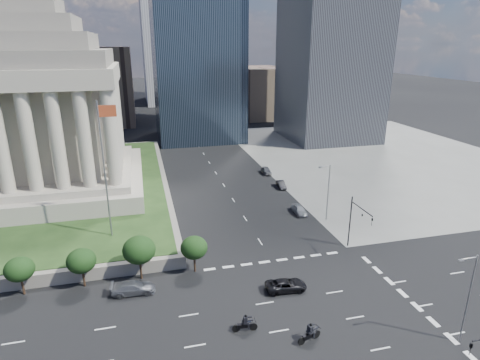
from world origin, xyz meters
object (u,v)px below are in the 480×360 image
object	(u,v)px
pickup_truck	(286,285)
motorcycle_trail	(245,323)
flagpole	(105,163)
suv_grey	(133,288)
parked_sedan_near	(299,210)
parked_sedan_far	(266,171)
street_lamp_north	(327,189)
parked_sedan_mid	(281,185)
war_memorial	(38,88)
motorcycle_lead	(310,332)
traffic_signal_ne	(357,219)
street_lamp_south	(468,294)

from	to	relation	value
pickup_truck	motorcycle_trail	size ratio (longest dim) A/B	1.86
flagpole	suv_grey	distance (m)	18.22
pickup_truck	parked_sedan_near	bearing A→B (deg)	-21.82
suv_grey	parked_sedan_far	bearing A→B (deg)	-33.42
street_lamp_north	pickup_truck	world-z (taller)	street_lamp_north
flagpole	parked_sedan_near	bearing A→B (deg)	8.36
flagpole	parked_sedan_mid	world-z (taller)	flagpole
war_memorial	street_lamp_north	size ratio (longest dim) A/B	3.90
street_lamp_north	parked_sedan_mid	bearing A→B (deg)	95.96
war_memorial	flagpole	xyz separation A→B (m)	(12.17, -24.00, -8.29)
pickup_truck	motorcycle_lead	xyz separation A→B (m)	(-0.85, -9.08, 0.37)
pickup_truck	parked_sedan_near	world-z (taller)	parked_sedan_near
traffic_signal_ne	suv_grey	distance (m)	31.94
suv_grey	parked_sedan_near	world-z (taller)	suv_grey
parked_sedan_near	flagpole	bearing A→B (deg)	-170.23
war_memorial	parked_sedan_far	distance (m)	50.05
street_lamp_north	parked_sedan_mid	size ratio (longest dim) A/B	2.40
pickup_truck	suv_grey	world-z (taller)	suv_grey
pickup_truck	motorcycle_lead	size ratio (longest dim) A/B	1.78
street_lamp_south	parked_sedan_mid	distance (m)	48.79
pickup_truck	parked_sedan_mid	bearing A→B (deg)	-14.66
street_lamp_north	parked_sedan_near	world-z (taller)	street_lamp_north
motorcycle_trail	suv_grey	bearing A→B (deg)	144.43
motorcycle_trail	street_lamp_north	bearing A→B (deg)	54.50
war_memorial	traffic_signal_ne	world-z (taller)	war_memorial
suv_grey	parked_sedan_far	world-z (taller)	suv_grey
motorcycle_trail	traffic_signal_ne	bearing A→B (deg)	37.92
parked_sedan_near	street_lamp_north	bearing A→B (deg)	-46.13
pickup_truck	parked_sedan_mid	distance (m)	37.64
street_lamp_north	parked_sedan_far	distance (m)	27.99
pickup_truck	parked_sedan_far	bearing A→B (deg)	-10.60
war_memorial	parked_sedan_mid	bearing A→B (deg)	-6.89
street_lamp_south	parked_sedan_near	bearing A→B (deg)	95.53
flagpole	motorcycle_trail	bearing A→B (deg)	-58.21
street_lamp_north	suv_grey	world-z (taller)	street_lamp_north
traffic_signal_ne	parked_sedan_far	bearing A→B (deg)	91.65
pickup_truck	parked_sedan_mid	xyz separation A→B (m)	(12.17, 35.62, -0.03)
street_lamp_north	motorcycle_lead	world-z (taller)	street_lamp_north
parked_sedan_mid	motorcycle_trail	size ratio (longest dim) A/B	1.50
street_lamp_south	parked_sedan_far	world-z (taller)	street_lamp_south
war_memorial	motorcycle_lead	xyz separation A→B (m)	(32.49, -50.20, -20.32)
flagpole	parked_sedan_far	size ratio (longest dim) A/B	4.40
suv_grey	motorcycle_trail	bearing A→B (deg)	-128.26
parked_sedan_mid	parked_sedan_far	bearing A→B (deg)	96.64
motorcycle_lead	motorcycle_trail	world-z (taller)	motorcycle_lead
suv_grey	motorcycle_trail	distance (m)	15.19
street_lamp_north	parked_sedan_mid	world-z (taller)	street_lamp_north
parked_sedan_near	motorcycle_lead	world-z (taller)	motorcycle_lead
flagpole	street_lamp_north	distance (m)	35.95
flagpole	street_lamp_north	size ratio (longest dim) A/B	2.00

